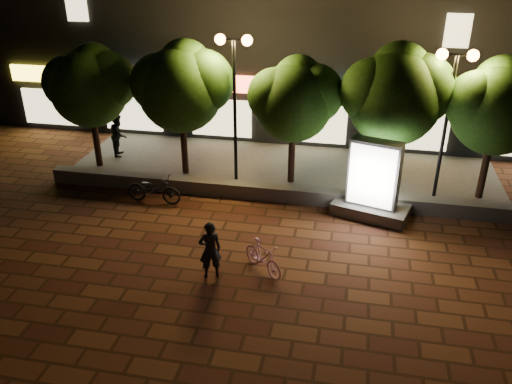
% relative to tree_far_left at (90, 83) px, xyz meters
% --- Properties ---
extents(ground, '(80.00, 80.00, 0.00)m').
position_rel_tree_far_left_xyz_m(ground, '(6.95, -5.46, -3.29)').
color(ground, brown).
rests_on(ground, ground).
extents(retaining_wall, '(16.00, 0.45, 0.50)m').
position_rel_tree_far_left_xyz_m(retaining_wall, '(6.95, -1.46, -3.04)').
color(retaining_wall, slate).
rests_on(retaining_wall, ground).
extents(sidewalk, '(16.00, 5.00, 0.08)m').
position_rel_tree_far_left_xyz_m(sidewalk, '(6.95, 1.04, -3.25)').
color(sidewalk, slate).
rests_on(sidewalk, ground).
extents(building_block, '(28.00, 8.12, 11.30)m').
position_rel_tree_far_left_xyz_m(building_block, '(6.94, 7.53, 1.70)').
color(building_block, black).
rests_on(building_block, ground).
extents(tree_far_left, '(3.36, 2.80, 4.63)m').
position_rel_tree_far_left_xyz_m(tree_far_left, '(0.00, 0.00, 0.00)').
color(tree_far_left, black).
rests_on(tree_far_left, sidewalk).
extents(tree_left, '(3.60, 3.00, 4.89)m').
position_rel_tree_far_left_xyz_m(tree_left, '(3.50, 0.00, 0.15)').
color(tree_left, black).
rests_on(tree_left, sidewalk).
extents(tree_mid, '(3.24, 2.70, 4.50)m').
position_rel_tree_far_left_xyz_m(tree_mid, '(7.50, -0.00, -0.08)').
color(tree_mid, black).
rests_on(tree_mid, sidewalk).
extents(tree_right, '(3.72, 3.10, 5.07)m').
position_rel_tree_far_left_xyz_m(tree_right, '(10.80, 0.00, 0.27)').
color(tree_right, black).
rests_on(tree_right, sidewalk).
extents(tree_far_right, '(3.48, 2.90, 4.76)m').
position_rel_tree_far_left_xyz_m(tree_far_right, '(14.00, 0.00, 0.08)').
color(tree_far_right, black).
rests_on(tree_far_right, sidewalk).
extents(street_lamp_left, '(1.26, 0.36, 5.18)m').
position_rel_tree_far_left_xyz_m(street_lamp_left, '(5.45, -0.26, 0.74)').
color(street_lamp_left, black).
rests_on(street_lamp_left, sidewalk).
extents(street_lamp_right, '(1.26, 0.36, 4.98)m').
position_rel_tree_far_left_xyz_m(street_lamp_right, '(12.45, -0.26, 0.60)').
color(street_lamp_right, black).
rests_on(street_lamp_right, sidewalk).
extents(ad_kiosk, '(2.61, 1.79, 2.57)m').
position_rel_tree_far_left_xyz_m(ad_kiosk, '(10.29, -1.96, -2.26)').
color(ad_kiosk, slate).
rests_on(ad_kiosk, ground).
extents(scooter_pink, '(1.43, 1.34, 0.92)m').
position_rel_tree_far_left_xyz_m(scooter_pink, '(7.46, -5.73, -2.83)').
color(scooter_pink, '#F5A1D5').
rests_on(scooter_pink, ground).
extents(rider, '(0.71, 0.61, 1.64)m').
position_rel_tree_far_left_xyz_m(rider, '(6.15, -6.19, -2.47)').
color(rider, black).
rests_on(rider, ground).
extents(scooter_parked, '(1.91, 0.73, 0.99)m').
position_rel_tree_far_left_xyz_m(scooter_parked, '(3.13, -2.46, -2.80)').
color(scooter_parked, black).
rests_on(scooter_parked, ground).
extents(pedestrian, '(0.83, 0.96, 1.71)m').
position_rel_tree_far_left_xyz_m(pedestrian, '(0.32, 1.11, -2.36)').
color(pedestrian, black).
rests_on(pedestrian, sidewalk).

